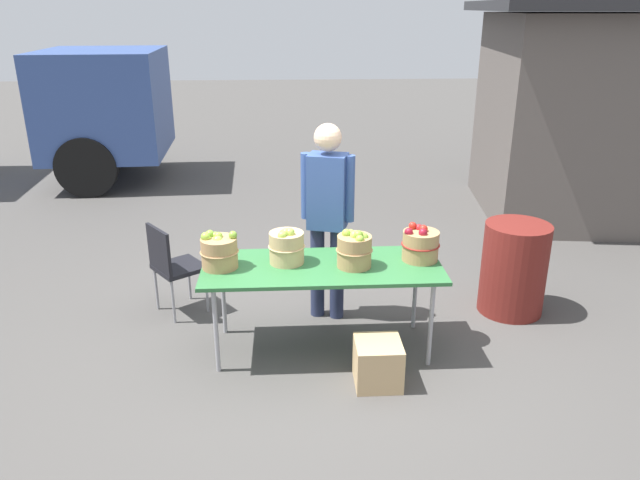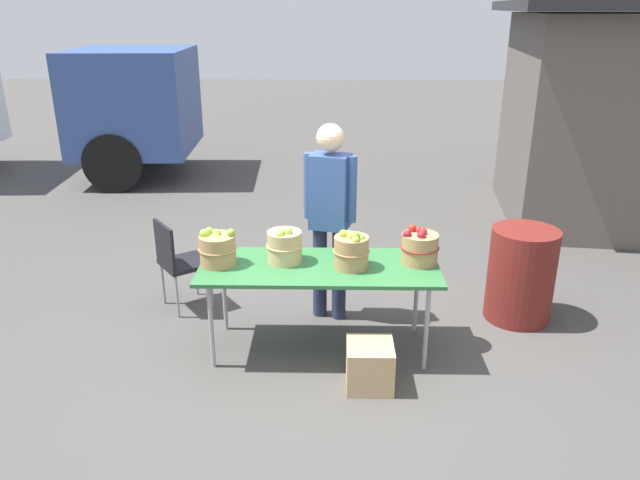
% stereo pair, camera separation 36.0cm
% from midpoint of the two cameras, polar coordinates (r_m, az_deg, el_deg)
% --- Properties ---
extents(ground_plane, '(40.00, 40.00, 0.00)m').
position_cam_midpoint_polar(ground_plane, '(5.14, 1.97, -10.12)').
color(ground_plane, '#474442').
extents(market_table, '(1.90, 0.76, 0.75)m').
position_cam_midpoint_polar(market_table, '(4.81, 2.07, -2.92)').
color(market_table, '#2D6B38').
rests_on(market_table, ground).
extents(apple_basket_green_0, '(0.30, 0.30, 0.30)m').
position_cam_midpoint_polar(apple_basket_green_0, '(4.81, -7.57, -0.80)').
color(apple_basket_green_0, '#A87F51').
rests_on(apple_basket_green_0, market_table).
extents(apple_basket_green_1, '(0.30, 0.30, 0.31)m').
position_cam_midpoint_polar(apple_basket_green_1, '(4.81, -1.23, -0.55)').
color(apple_basket_green_1, tan).
rests_on(apple_basket_green_1, market_table).
extents(apple_basket_green_2, '(0.29, 0.29, 0.31)m').
position_cam_midpoint_polar(apple_basket_green_2, '(4.72, 5.16, -1.00)').
color(apple_basket_green_2, '#A87F51').
rests_on(apple_basket_green_2, market_table).
extents(apple_basket_red_0, '(0.31, 0.31, 0.30)m').
position_cam_midpoint_polar(apple_basket_red_0, '(4.89, 11.44, -0.72)').
color(apple_basket_red_0, '#A87F51').
rests_on(apple_basket_red_0, market_table).
extents(vendor_adult, '(0.45, 0.32, 1.77)m').
position_cam_midpoint_polar(vendor_adult, '(5.22, 2.91, 3.01)').
color(vendor_adult, '#262D4C').
rests_on(vendor_adult, ground).
extents(food_kiosk, '(3.82, 3.29, 2.74)m').
position_cam_midpoint_polar(food_kiosk, '(8.88, 28.81, 10.27)').
color(food_kiosk, '#59514C').
rests_on(food_kiosk, ground).
extents(folding_chair, '(0.56, 0.56, 0.86)m').
position_cam_midpoint_polar(folding_chair, '(5.67, -11.54, -1.70)').
color(folding_chair, black).
rests_on(folding_chair, ground).
extents(trash_barrel, '(0.59, 0.59, 0.85)m').
position_cam_midpoint_polar(trash_barrel, '(5.76, 20.13, -3.11)').
color(trash_barrel, maroon).
rests_on(trash_barrel, ground).
extents(produce_crate, '(0.35, 0.35, 0.35)m').
position_cam_midpoint_polar(produce_crate, '(4.62, 6.99, -11.69)').
color(produce_crate, tan).
rests_on(produce_crate, ground).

